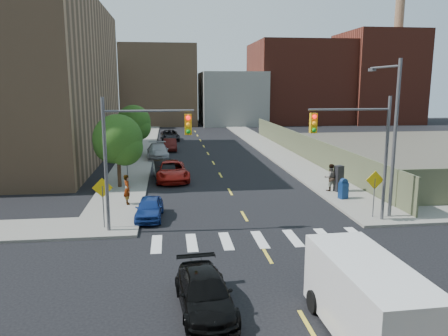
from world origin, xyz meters
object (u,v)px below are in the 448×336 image
object	(u,v)px
parked_car_white	(158,149)
mailbox	(343,189)
parked_car_red	(171,171)
pedestrian_east	(330,177)
pedestrian_west	(127,189)
parked_car_blue	(149,208)
parked_car_grey	(170,135)
cargo_van	(365,296)
parked_car_maroon	(170,145)
parked_car_silver	(158,151)
black_sedan	(205,293)
payphone	(339,178)
parked_car_black	(164,171)

from	to	relation	value
parked_car_white	mailbox	xyz separation A→B (m)	(12.62, -21.04, 0.19)
mailbox	parked_car_red	bearing A→B (deg)	125.59
pedestrian_east	pedestrian_west	bearing A→B (deg)	1.77
parked_car_blue	pedestrian_west	bearing A→B (deg)	120.90
parked_car_white	pedestrian_east	xyz separation A→B (m)	(12.53, -18.83, 0.50)
parked_car_grey	cargo_van	bearing A→B (deg)	-87.55
parked_car_white	cargo_van	size ratio (longest dim) A/B	0.67
parked_car_red	parked_car_maroon	distance (m)	16.51
pedestrian_west	pedestrian_east	world-z (taller)	pedestrian_east
parked_car_white	mailbox	bearing A→B (deg)	-55.63
parked_car_silver	black_sedan	xyz separation A→B (m)	(2.30, -31.74, -0.16)
parked_car_red	payphone	size ratio (longest dim) A/B	3.03
parked_car_maroon	parked_car_grey	size ratio (longest dim) A/B	0.81
parked_car_black	parked_car_silver	world-z (taller)	parked_car_silver
parked_car_black	parked_car_white	size ratio (longest dim) A/B	1.28
parked_car_red	parked_car_maroon	xyz separation A→B (m)	(0.00, 16.51, -0.08)
parked_car_red	mailbox	xyz separation A→B (m)	(11.32, -7.74, 0.03)
parked_car_maroon	black_sedan	world-z (taller)	parked_car_maroon
parked_car_black	parked_car_grey	xyz separation A→B (m)	(0.52, 25.73, -0.05)
parked_car_white	parked_car_grey	size ratio (longest dim) A/B	0.70
parked_car_red	parked_car_grey	bearing A→B (deg)	84.89
parked_car_grey	parked_car_silver	bearing A→B (deg)	-99.06
parked_car_red	parked_car_blue	bearing A→B (deg)	-102.40
parked_car_silver	pedestrian_west	size ratio (longest dim) A/B	2.85
parked_car_black	black_sedan	bearing A→B (deg)	-91.05
black_sedan	cargo_van	world-z (taller)	cargo_van
mailbox	pedestrian_west	distance (m)	14.11
parked_car_red	black_sedan	bearing A→B (deg)	-92.38
parked_car_black	pedestrian_west	world-z (taller)	pedestrian_west
black_sedan	pedestrian_east	xyz separation A→B (m)	(10.23, 15.42, 0.49)
parked_car_maroon	parked_car_grey	bearing A→B (deg)	88.61
parked_car_blue	pedestrian_east	bearing A→B (deg)	23.20
parked_car_red	parked_car_grey	world-z (taller)	parked_car_red
parked_car_maroon	parked_car_red	bearing A→B (deg)	-91.39
parked_car_blue	payphone	distance (m)	13.78
parked_car_silver	pedestrian_west	bearing A→B (deg)	-97.14
parked_car_grey	parked_car_blue	bearing A→B (deg)	-96.23
parked_car_red	parked_car_silver	size ratio (longest dim) A/B	1.03
mailbox	pedestrian_west	size ratio (longest dim) A/B	0.72
mailbox	black_sedan	bearing A→B (deg)	-148.01
parked_car_white	mailbox	distance (m)	24.53
black_sedan	payphone	xyz separation A→B (m)	(10.76, 15.18, 0.45)
parked_car_white	parked_car_grey	xyz separation A→B (m)	(1.30, 12.70, 0.10)
parked_car_maroon	parked_car_grey	xyz separation A→B (m)	(0.00, 9.49, 0.03)
parked_car_red	cargo_van	xyz separation A→B (m)	(5.70, -23.08, 0.51)
parked_car_blue	parked_car_red	distance (m)	10.25
payphone	pedestrian_west	world-z (taller)	pedestrian_west
parked_car_blue	payphone	bearing A→B (deg)	21.50
cargo_van	pedestrian_east	world-z (taller)	cargo_van
parked_car_grey	mailbox	size ratio (longest dim) A/B	3.81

